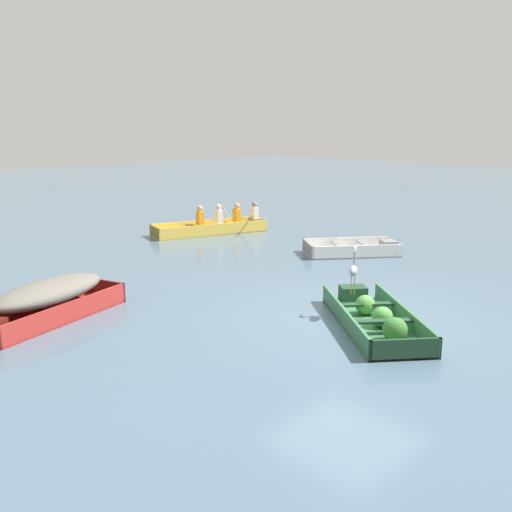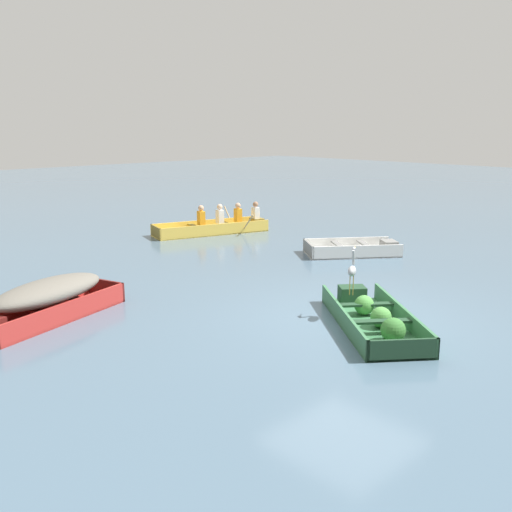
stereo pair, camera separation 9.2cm
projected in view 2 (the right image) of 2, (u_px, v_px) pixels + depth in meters
The scene contains 6 objects.
ground_plane at pixel (348, 317), 10.33m from camera, with size 80.00×80.00×0.00m, color slate.
dinghy_green_foreground at pixel (373, 318), 9.80m from camera, with size 2.73×3.05×0.44m.
skiff_white_near_moored at pixel (356, 250), 15.30m from camera, with size 2.63×2.36×0.35m.
skiff_red_mid_moored at pixel (48, 297), 10.12m from camera, with size 2.98×1.75×0.72m.
rowboat_yellow_with_crew at pixel (219, 225), 18.35m from camera, with size 3.80×2.34×0.93m.
heron_on_dinghy at pixel (352, 269), 10.05m from camera, with size 0.43×0.29×0.84m.
Camera 2 is at (-8.03, -5.90, 3.38)m, focal length 40.00 mm.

